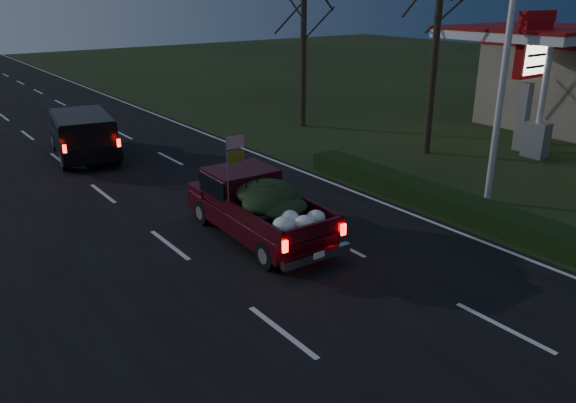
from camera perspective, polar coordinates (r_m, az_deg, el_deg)
ground at (r=11.24m, az=-0.61°, el=-13.15°), size 120.00×120.00×0.00m
road_asphalt at (r=11.23m, az=-0.61°, el=-13.11°), size 14.00×120.00×0.02m
hedge_row at (r=17.99m, az=13.97°, el=0.63°), size 1.00×10.00×0.60m
light_pole at (r=17.81m, az=21.69°, el=16.73°), size 0.50×0.90×9.16m
gas_price_pylon at (r=25.02m, az=23.53°, el=13.21°), size 2.00×0.41×5.57m
gas_canopy at (r=27.20m, az=24.07°, el=14.84°), size 7.10×6.10×4.88m
bare_tree_far at (r=27.48m, az=1.61°, el=18.39°), size 3.60×3.60×7.00m
pickup_truck at (r=14.96m, az=-3.14°, el=-0.16°), size 2.06×4.95×2.56m
lead_suv at (r=23.73m, az=-20.14°, el=6.73°), size 2.92×5.29×1.44m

